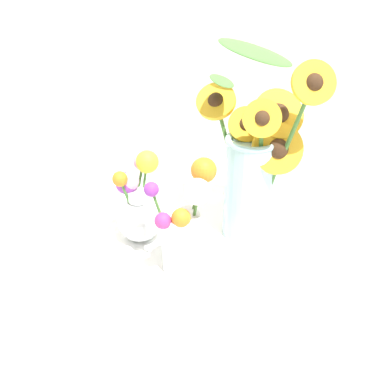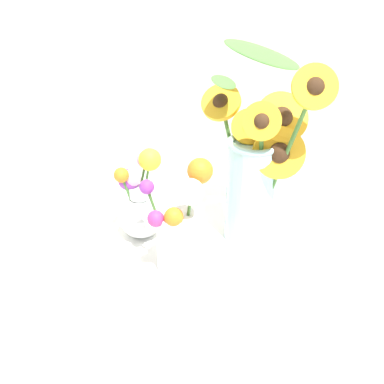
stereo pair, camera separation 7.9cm
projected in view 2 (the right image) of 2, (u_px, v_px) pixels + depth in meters
name	position (u px, v px, depth m)	size (l,w,h in m)	color
ground_plane	(190.00, 265.00, 0.81)	(6.00, 6.00, 0.00)	silver
serving_tray	(192.00, 244.00, 0.85)	(0.52, 0.52, 0.02)	white
mason_jar_sunflowers	(256.00, 169.00, 0.78)	(0.23, 0.15, 0.36)	#9ED1D6
vase_small_center	(178.00, 225.00, 0.73)	(0.12, 0.09, 0.19)	white
vase_bulb_right	(140.00, 203.00, 0.83)	(0.08, 0.09, 0.17)	white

